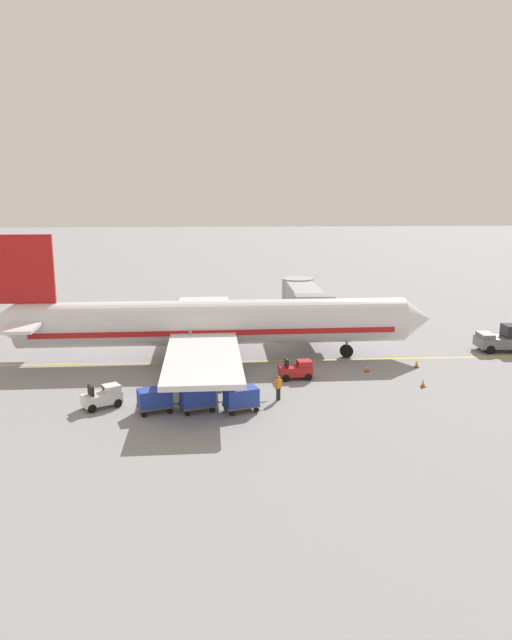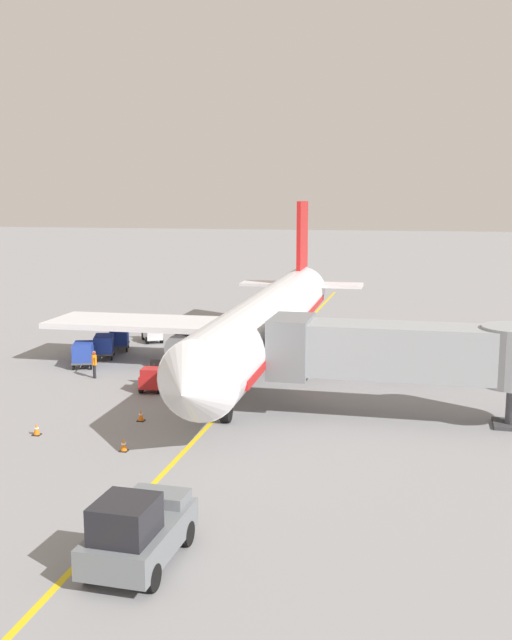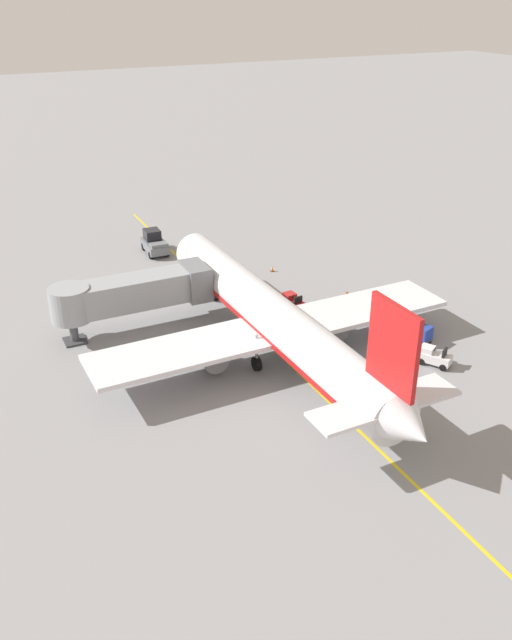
{
  "view_description": "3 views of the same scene",
  "coord_description": "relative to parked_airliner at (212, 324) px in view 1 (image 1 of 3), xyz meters",
  "views": [
    {
      "loc": [
        47.35,
        0.35,
        13.84
      ],
      "look_at": [
        -1.4,
        3.45,
        3.23
      ],
      "focal_mm": 32.97,
      "sensor_mm": 36.0,
      "label": 1
    },
    {
      "loc": [
        -9.89,
        45.11,
        11.01
      ],
      "look_at": [
        -0.74,
        4.74,
        4.07
      ],
      "focal_mm": 41.45,
      "sensor_mm": 36.0,
      "label": 2
    },
    {
      "loc": [
        -22.34,
        -42.33,
        26.98
      ],
      "look_at": [
        -1.6,
        0.37,
        2.99
      ],
      "focal_mm": 37.69,
      "sensor_mm": 36.0,
      "label": 3
    }
  ],
  "objects": [
    {
      "name": "ground_plane",
      "position": [
        0.46,
        0.28,
        -3.19
      ],
      "size": [
        400.0,
        400.0,
        0.0
      ],
      "primitive_type": "plane",
      "color": "gray"
    },
    {
      "name": "gate_lead_in_line",
      "position": [
        0.46,
        0.28,
        -3.18
      ],
      "size": [
        0.24,
        80.0,
        0.01
      ],
      "primitive_type": "cube",
      "color": "gold",
      "rests_on": "ground"
    },
    {
      "name": "parked_airliner",
      "position": [
        0.0,
        0.0,
        0.0
      ],
      "size": [
        30.1,
        37.26,
        10.63
      ],
      "color": "silver",
      "rests_on": "ground"
    },
    {
      "name": "jet_bridge",
      "position": [
        -8.75,
        9.03,
        0.27
      ],
      "size": [
        13.6,
        3.5,
        4.98
      ],
      "color": "#93999E",
      "rests_on": "ground"
    },
    {
      "name": "pushback_tractor",
      "position": [
        -1.37,
        25.9,
        -2.09
      ],
      "size": [
        2.35,
        4.47,
        2.4
      ],
      "color": "slate",
      "rests_on": "ground"
    },
    {
      "name": "baggage_tug_lead",
      "position": [
        5.43,
        6.41,
        -2.47
      ],
      "size": [
        1.5,
        2.61,
        1.62
      ],
      "color": "#B21E1E",
      "rests_on": "ground"
    },
    {
      "name": "baggage_tug_trailing",
      "position": [
        10.62,
        -7.09,
        -2.47
      ],
      "size": [
        2.32,
        2.76,
        1.62
      ],
      "color": "silver",
      "rests_on": "ground"
    },
    {
      "name": "baggage_cart_front",
      "position": [
        11.97,
        1.95,
        -2.24
      ],
      "size": [
        1.94,
        2.97,
        1.58
      ],
      "color": "#4C4C51",
      "rests_on": "ground"
    },
    {
      "name": "baggage_cart_second_in_train",
      "position": [
        11.79,
        -0.86,
        -2.24
      ],
      "size": [
        1.94,
        2.97,
        1.58
      ],
      "color": "#4C4C51",
      "rests_on": "ground"
    },
    {
      "name": "baggage_cart_third_in_train",
      "position": [
        11.81,
        -3.57,
        -2.24
      ],
      "size": [
        1.94,
        2.97,
        1.58
      ],
      "color": "#4C4C51",
      "rests_on": "ground"
    },
    {
      "name": "ground_crew_wing_walker",
      "position": [
        9.99,
        4.56,
        -2.23
      ],
      "size": [
        0.51,
        0.63,
        1.69
      ],
      "color": "#232328",
      "rests_on": "ground"
    },
    {
      "name": "safety_cone_nose_left",
      "position": [
        3.95,
        12.22,
        -2.9
      ],
      "size": [
        0.36,
        0.36,
        0.59
      ],
      "color": "black",
      "rests_on": "ground"
    },
    {
      "name": "safety_cone_nose_right",
      "position": [
        7.88,
        15.38,
        -2.9
      ],
      "size": [
        0.36,
        0.36,
        0.59
      ],
      "color": "black",
      "rests_on": "ground"
    },
    {
      "name": "safety_cone_wing_tip",
      "position": [
        3.05,
        16.53,
        -2.9
      ],
      "size": [
        0.36,
        0.36,
        0.59
      ],
      "color": "black",
      "rests_on": "ground"
    }
  ]
}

